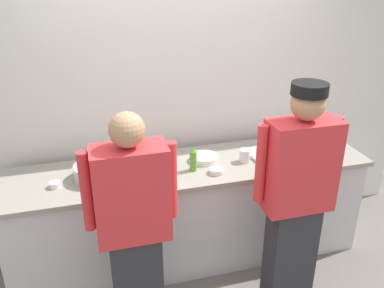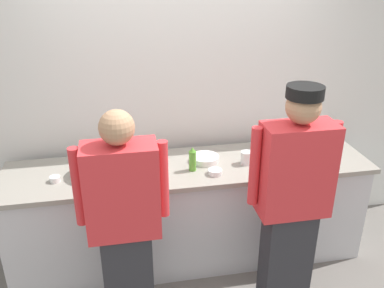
{
  "view_description": "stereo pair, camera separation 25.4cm",
  "coord_description": "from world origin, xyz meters",
  "px_view_note": "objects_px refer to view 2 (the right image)",
  "views": [
    {
      "loc": [
        -0.77,
        -2.49,
        2.43
      ],
      "look_at": [
        0.02,
        0.35,
        1.1
      ],
      "focal_mm": 38.57,
      "sensor_mm": 36.0,
      "label": 1
    },
    {
      "loc": [
        -0.53,
        -2.55,
        2.43
      ],
      "look_at": [
        0.02,
        0.35,
        1.1
      ],
      "focal_mm": 38.57,
      "sensor_mm": 36.0,
      "label": 2
    }
  ],
  "objects_px": {
    "ramekin_yellow_sauce": "(158,168)",
    "ramekin_red_sauce": "(55,179)",
    "plate_stack_front": "(205,159)",
    "squeeze_bottle_primary": "(193,159)",
    "sheet_tray": "(282,156)",
    "mixing_bowl_steel": "(96,168)",
    "chef_center": "(292,199)",
    "ramekin_green_sauce": "(215,172)",
    "chef_near_left": "(124,222)",
    "deli_cup": "(246,158)"
  },
  "relations": [
    {
      "from": "squeeze_bottle_primary",
      "to": "sheet_tray",
      "type": "bearing_deg",
      "value": 6.23
    },
    {
      "from": "sheet_tray",
      "to": "squeeze_bottle_primary",
      "type": "relative_size",
      "value": 2.61
    },
    {
      "from": "ramekin_green_sauce",
      "to": "chef_center",
      "type": "bearing_deg",
      "value": -49.13
    },
    {
      "from": "chef_center",
      "to": "plate_stack_front",
      "type": "xyz_separation_m",
      "value": [
        -0.45,
        0.73,
        -0.0
      ]
    },
    {
      "from": "sheet_tray",
      "to": "deli_cup",
      "type": "bearing_deg",
      "value": -170.85
    },
    {
      "from": "chef_center",
      "to": "plate_stack_front",
      "type": "relative_size",
      "value": 7.62
    },
    {
      "from": "chef_near_left",
      "to": "ramekin_green_sauce",
      "type": "relative_size",
      "value": 14.96
    },
    {
      "from": "sheet_tray",
      "to": "ramekin_green_sauce",
      "type": "bearing_deg",
      "value": -163.53
    },
    {
      "from": "sheet_tray",
      "to": "ramekin_yellow_sauce",
      "type": "height_order",
      "value": "ramekin_yellow_sauce"
    },
    {
      "from": "ramekin_yellow_sauce",
      "to": "deli_cup",
      "type": "distance_m",
      "value": 0.72
    },
    {
      "from": "sheet_tray",
      "to": "deli_cup",
      "type": "relative_size",
      "value": 4.84
    },
    {
      "from": "chef_near_left",
      "to": "squeeze_bottle_primary",
      "type": "relative_size",
      "value": 8.25
    },
    {
      "from": "squeeze_bottle_primary",
      "to": "ramekin_green_sauce",
      "type": "distance_m",
      "value": 0.2
    },
    {
      "from": "plate_stack_front",
      "to": "sheet_tray",
      "type": "relative_size",
      "value": 0.44
    },
    {
      "from": "plate_stack_front",
      "to": "sheet_tray",
      "type": "height_order",
      "value": "plate_stack_front"
    },
    {
      "from": "deli_cup",
      "to": "squeeze_bottle_primary",
      "type": "bearing_deg",
      "value": -175.96
    },
    {
      "from": "chef_center",
      "to": "ramekin_yellow_sauce",
      "type": "distance_m",
      "value": 1.06
    },
    {
      "from": "ramekin_green_sauce",
      "to": "plate_stack_front",
      "type": "bearing_deg",
      "value": 96.76
    },
    {
      "from": "squeeze_bottle_primary",
      "to": "chef_near_left",
      "type": "bearing_deg",
      "value": -134.45
    },
    {
      "from": "mixing_bowl_steel",
      "to": "ramekin_yellow_sauce",
      "type": "bearing_deg",
      "value": -4.48
    },
    {
      "from": "chef_near_left",
      "to": "mixing_bowl_steel",
      "type": "relative_size",
      "value": 4.89
    },
    {
      "from": "chef_near_left",
      "to": "deli_cup",
      "type": "distance_m",
      "value": 1.17
    },
    {
      "from": "squeeze_bottle_primary",
      "to": "ramekin_green_sauce",
      "type": "xyz_separation_m",
      "value": [
        0.16,
        -0.1,
        -0.07
      ]
    },
    {
      "from": "ramekin_green_sauce",
      "to": "mixing_bowl_steel",
      "type": "bearing_deg",
      "value": 169.27
    },
    {
      "from": "plate_stack_front",
      "to": "deli_cup",
      "type": "bearing_deg",
      "value": -18.03
    },
    {
      "from": "ramekin_green_sauce",
      "to": "ramekin_red_sauce",
      "type": "height_order",
      "value": "ramekin_red_sauce"
    },
    {
      "from": "chef_center",
      "to": "mixing_bowl_steel",
      "type": "xyz_separation_m",
      "value": [
        -1.33,
        0.66,
        0.03
      ]
    },
    {
      "from": "mixing_bowl_steel",
      "to": "ramekin_green_sauce",
      "type": "distance_m",
      "value": 0.92
    },
    {
      "from": "ramekin_yellow_sauce",
      "to": "ramekin_red_sauce",
      "type": "distance_m",
      "value": 0.78
    },
    {
      "from": "chef_near_left",
      "to": "mixing_bowl_steel",
      "type": "height_order",
      "value": "chef_near_left"
    },
    {
      "from": "ramekin_green_sauce",
      "to": "deli_cup",
      "type": "distance_m",
      "value": 0.32
    },
    {
      "from": "chef_near_left",
      "to": "ramekin_yellow_sauce",
      "type": "distance_m",
      "value": 0.67
    },
    {
      "from": "mixing_bowl_steel",
      "to": "squeeze_bottle_primary",
      "type": "relative_size",
      "value": 1.69
    },
    {
      "from": "chef_near_left",
      "to": "ramekin_yellow_sauce",
      "type": "height_order",
      "value": "chef_near_left"
    },
    {
      "from": "ramekin_yellow_sauce",
      "to": "ramekin_green_sauce",
      "type": "bearing_deg",
      "value": -17.42
    },
    {
      "from": "chef_near_left",
      "to": "mixing_bowl_steel",
      "type": "bearing_deg",
      "value": 106.12
    },
    {
      "from": "mixing_bowl_steel",
      "to": "ramekin_red_sauce",
      "type": "height_order",
      "value": "mixing_bowl_steel"
    },
    {
      "from": "sheet_tray",
      "to": "ramekin_green_sauce",
      "type": "distance_m",
      "value": 0.65
    },
    {
      "from": "plate_stack_front",
      "to": "ramekin_red_sauce",
      "type": "bearing_deg",
      "value": -174.1
    },
    {
      "from": "chef_near_left",
      "to": "plate_stack_front",
      "type": "bearing_deg",
      "value": 45.57
    },
    {
      "from": "plate_stack_front",
      "to": "sheet_tray",
      "type": "bearing_deg",
      "value": -4.37
    },
    {
      "from": "deli_cup",
      "to": "sheet_tray",
      "type": "bearing_deg",
      "value": 9.15
    },
    {
      "from": "plate_stack_front",
      "to": "ramekin_yellow_sauce",
      "type": "bearing_deg",
      "value": -166.02
    },
    {
      "from": "ramekin_yellow_sauce",
      "to": "ramekin_red_sauce",
      "type": "xyz_separation_m",
      "value": [
        -0.78,
        -0.02,
        0.0
      ]
    },
    {
      "from": "ramekin_yellow_sauce",
      "to": "deli_cup",
      "type": "relative_size",
      "value": 0.83
    },
    {
      "from": "plate_stack_front",
      "to": "squeeze_bottle_primary",
      "type": "bearing_deg",
      "value": -134.35
    },
    {
      "from": "mixing_bowl_steel",
      "to": "sheet_tray",
      "type": "distance_m",
      "value": 1.52
    },
    {
      "from": "squeeze_bottle_primary",
      "to": "deli_cup",
      "type": "xyz_separation_m",
      "value": [
        0.45,
        0.03,
        -0.04
      ]
    },
    {
      "from": "squeeze_bottle_primary",
      "to": "plate_stack_front",
      "type": "bearing_deg",
      "value": 45.65
    },
    {
      "from": "ramekin_green_sauce",
      "to": "ramekin_red_sauce",
      "type": "xyz_separation_m",
      "value": [
        -1.21,
        0.11,
        0.0
      ]
    }
  ]
}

